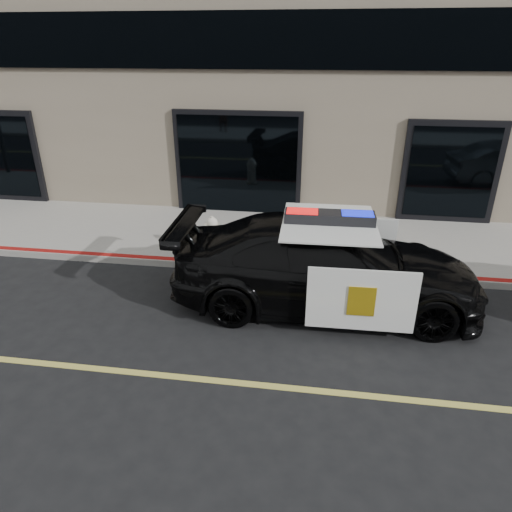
# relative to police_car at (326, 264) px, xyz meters

# --- Properties ---
(ground) EXTENTS (120.00, 120.00, 0.00)m
(ground) POSITION_rel_police_car_xyz_m (-1.45, -2.42, -0.81)
(ground) COLOR black
(ground) RESTS_ON ground
(sidewalk_n) EXTENTS (60.00, 3.50, 0.15)m
(sidewalk_n) POSITION_rel_police_car_xyz_m (-1.45, 2.83, -0.74)
(sidewalk_n) COLOR gray
(sidewalk_n) RESTS_ON ground
(police_car) EXTENTS (2.66, 5.63, 1.82)m
(police_car) POSITION_rel_police_car_xyz_m (0.00, 0.00, 0.00)
(police_car) COLOR black
(police_car) RESTS_ON ground
(fire_hydrant) EXTENTS (0.39, 0.55, 0.87)m
(fire_hydrant) POSITION_rel_police_car_xyz_m (-2.50, 1.60, -0.26)
(fire_hydrant) COLOR white
(fire_hydrant) RESTS_ON sidewalk_n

